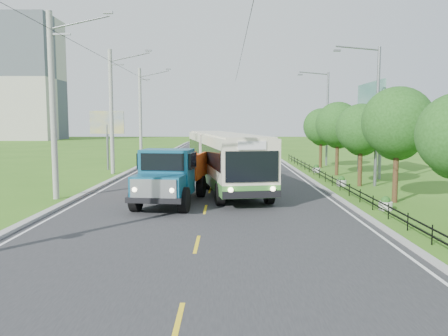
{
  "coord_description": "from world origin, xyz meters",
  "views": [
    {
      "loc": [
        1.0,
        -14.53,
        4.12
      ],
      "look_at": [
        0.89,
        7.09,
        1.9
      ],
      "focal_mm": 35.0,
      "sensor_mm": 36.0,
      "label": 1
    }
  ],
  "objects_px": {
    "tree_back": "(321,128)",
    "streetlight_mid": "(375,111)",
    "pole_near": "(53,105)",
    "pole_mid": "(112,111)",
    "bus": "(222,155)",
    "pole_far": "(141,114)",
    "dump_truck": "(172,172)",
    "tree_fourth": "(361,131)",
    "tree_fifth": "(338,127)",
    "billboard_left": "(107,126)",
    "planter_mid": "(341,182)",
    "streetlight_far": "(326,115)",
    "billboard_right": "(370,108)",
    "tree_third": "(397,126)",
    "planter_near": "(385,204)",
    "planter_far": "(316,169)"
  },
  "relations": [
    {
      "from": "pole_near",
      "to": "tree_fourth",
      "type": "relative_size",
      "value": 1.85
    },
    {
      "from": "planter_near",
      "to": "bus",
      "type": "bearing_deg",
      "value": 133.37
    },
    {
      "from": "pole_mid",
      "to": "tree_fourth",
      "type": "relative_size",
      "value": 1.85
    },
    {
      "from": "tree_third",
      "to": "tree_back",
      "type": "bearing_deg",
      "value": 90.0
    },
    {
      "from": "pole_mid",
      "to": "streetlight_far",
      "type": "xyz_separation_m",
      "value": [
        18.9,
        7.0,
        -0.19
      ]
    },
    {
      "from": "pole_mid",
      "to": "tree_back",
      "type": "relative_size",
      "value": 1.82
    },
    {
      "from": "tree_third",
      "to": "planter_far",
      "type": "distance_m",
      "value": 14.4
    },
    {
      "from": "pole_mid",
      "to": "pole_far",
      "type": "height_order",
      "value": "same"
    },
    {
      "from": "tree_back",
      "to": "dump_truck",
      "type": "height_order",
      "value": "tree_back"
    },
    {
      "from": "billboard_right",
      "to": "dump_truck",
      "type": "relative_size",
      "value": 1.04
    },
    {
      "from": "dump_truck",
      "to": "planter_mid",
      "type": "bearing_deg",
      "value": 38.01
    },
    {
      "from": "pole_near",
      "to": "pole_mid",
      "type": "bearing_deg",
      "value": 90.0
    },
    {
      "from": "streetlight_far",
      "to": "planter_mid",
      "type": "bearing_deg",
      "value": -98.3
    },
    {
      "from": "tree_back",
      "to": "dump_truck",
      "type": "bearing_deg",
      "value": -122.35
    },
    {
      "from": "pole_far",
      "to": "streetlight_far",
      "type": "relative_size",
      "value": 1.1
    },
    {
      "from": "tree_fifth",
      "to": "planter_mid",
      "type": "height_order",
      "value": "tree_fifth"
    },
    {
      "from": "tree_fourth",
      "to": "planter_near",
      "type": "height_order",
      "value": "tree_fourth"
    },
    {
      "from": "streetlight_mid",
      "to": "planter_mid",
      "type": "relative_size",
      "value": 13.54
    },
    {
      "from": "pole_far",
      "to": "tree_third",
      "type": "xyz_separation_m",
      "value": [
        18.12,
        -24.86,
        -1.11
      ]
    },
    {
      "from": "bus",
      "to": "dump_truck",
      "type": "bearing_deg",
      "value": -120.69
    },
    {
      "from": "tree_back",
      "to": "streetlight_far",
      "type": "distance_m",
      "value": 2.37
    },
    {
      "from": "streetlight_mid",
      "to": "billboard_right",
      "type": "relative_size",
      "value": 1.24
    },
    {
      "from": "tree_fifth",
      "to": "billboard_left",
      "type": "relative_size",
      "value": 1.12
    },
    {
      "from": "pole_far",
      "to": "billboard_left",
      "type": "height_order",
      "value": "pole_far"
    },
    {
      "from": "planter_mid",
      "to": "planter_far",
      "type": "distance_m",
      "value": 8.0
    },
    {
      "from": "tree_back",
      "to": "streetlight_mid",
      "type": "height_order",
      "value": "streetlight_mid"
    },
    {
      "from": "streetlight_far",
      "to": "billboard_left",
      "type": "distance_m",
      "value": 20.56
    },
    {
      "from": "tree_fourth",
      "to": "billboard_left",
      "type": "xyz_separation_m",
      "value": [
        -19.36,
        9.86,
        0.28
      ]
    },
    {
      "from": "pole_near",
      "to": "tree_third",
      "type": "xyz_separation_m",
      "value": [
        18.12,
        -0.86,
        -1.11
      ]
    },
    {
      "from": "tree_fifth",
      "to": "planter_mid",
      "type": "xyz_separation_m",
      "value": [
        -1.26,
        -6.14,
        -3.57
      ]
    },
    {
      "from": "tree_fifth",
      "to": "bus",
      "type": "distance_m",
      "value": 10.97
    },
    {
      "from": "streetlight_mid",
      "to": "pole_far",
      "type": "bearing_deg",
      "value": 134.86
    },
    {
      "from": "tree_fourth",
      "to": "dump_truck",
      "type": "xyz_separation_m",
      "value": [
        -11.65,
        -6.4,
        -1.97
      ]
    },
    {
      "from": "planter_mid",
      "to": "billboard_right",
      "type": "relative_size",
      "value": 0.09
    },
    {
      "from": "tree_fifth",
      "to": "dump_truck",
      "type": "distance_m",
      "value": 17.16
    },
    {
      "from": "tree_back",
      "to": "billboard_right",
      "type": "xyz_separation_m",
      "value": [
        2.44,
        -6.14,
        1.69
      ]
    },
    {
      "from": "tree_fifth",
      "to": "streetlight_far",
      "type": "xyz_separation_m",
      "value": [
        0.79,
        7.86,
        1.05
      ]
    },
    {
      "from": "planter_mid",
      "to": "planter_far",
      "type": "height_order",
      "value": "same"
    },
    {
      "from": "pole_mid",
      "to": "bus",
      "type": "bearing_deg",
      "value": -36.57
    },
    {
      "from": "tree_fourth",
      "to": "tree_back",
      "type": "xyz_separation_m",
      "value": [
        0.0,
        12.0,
        0.07
      ]
    },
    {
      "from": "tree_fourth",
      "to": "tree_fifth",
      "type": "xyz_separation_m",
      "value": [
        0.0,
        6.0,
        0.27
      ]
    },
    {
      "from": "pole_far",
      "to": "dump_truck",
      "type": "relative_size",
      "value": 1.42
    },
    {
      "from": "tree_third",
      "to": "pole_far",
      "type": "bearing_deg",
      "value": 126.09
    },
    {
      "from": "pole_near",
      "to": "streetlight_far",
      "type": "height_order",
      "value": "pole_near"
    },
    {
      "from": "tree_third",
      "to": "planter_near",
      "type": "xyz_separation_m",
      "value": [
        -1.26,
        -2.14,
        -3.7
      ]
    },
    {
      "from": "streetlight_far",
      "to": "tree_fourth",
      "type": "bearing_deg",
      "value": -93.25
    },
    {
      "from": "billboard_right",
      "to": "tree_back",
      "type": "bearing_deg",
      "value": 111.7
    },
    {
      "from": "dump_truck",
      "to": "streetlight_far",
      "type": "bearing_deg",
      "value": 65.41
    },
    {
      "from": "planter_near",
      "to": "dump_truck",
      "type": "bearing_deg",
      "value": 170.48
    },
    {
      "from": "streetlight_mid",
      "to": "bus",
      "type": "relative_size",
      "value": 0.51
    }
  ]
}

